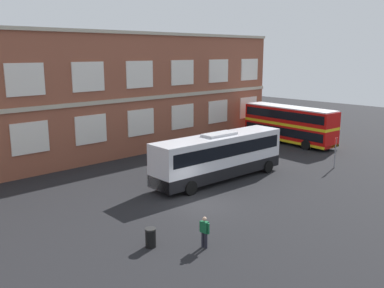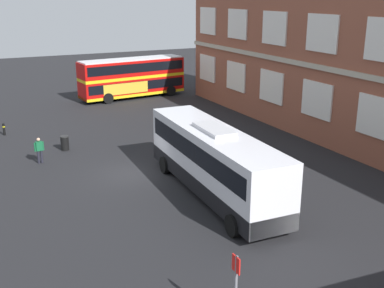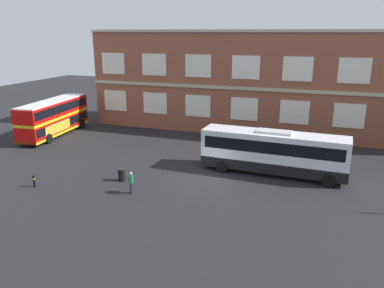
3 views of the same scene
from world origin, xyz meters
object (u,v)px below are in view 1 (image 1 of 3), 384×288
waiting_passenger (204,231)px  touring_coach (219,157)px  station_litter_bin (151,237)px  bus_stand_flag (335,150)px  double_decker_middle (289,124)px

waiting_passenger → touring_coach: bearing=39.3°
touring_coach → waiting_passenger: size_ratio=7.12×
station_litter_bin → bus_stand_flag: bearing=2.7°
double_decker_middle → bus_stand_flag: 10.65m
touring_coach → station_litter_bin: size_ratio=11.74×
touring_coach → bus_stand_flag: (9.91, -4.63, -0.27)m
touring_coach → station_litter_bin: 12.69m
waiting_passenger → station_litter_bin: size_ratio=1.65×
waiting_passenger → bus_stand_flag: size_ratio=0.63×
touring_coach → station_litter_bin: touring_coach is taller
double_decker_middle → bus_stand_flag: size_ratio=4.14×
double_decker_middle → bus_stand_flag: double_decker_middle is taller
touring_coach → station_litter_bin: bearing=-153.5°
double_decker_middle → station_litter_bin: bearing=-160.3°
double_decker_middle → waiting_passenger: 27.90m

